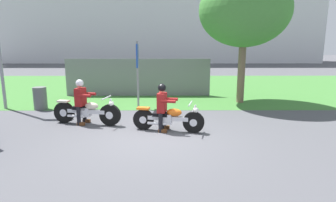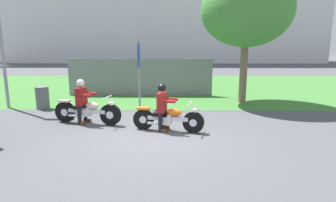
# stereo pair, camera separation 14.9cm
# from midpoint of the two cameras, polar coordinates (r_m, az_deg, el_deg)

# --- Properties ---
(ground) EXTENTS (120.00, 120.00, 0.00)m
(ground) POSITION_cam_midpoint_polar(r_m,az_deg,el_deg) (7.63, -3.72, -7.56)
(ground) COLOR #4C4C51
(grass_verge) EXTENTS (60.00, 12.00, 0.01)m
(grass_verge) POSITION_cam_midpoint_polar(r_m,az_deg,el_deg) (16.64, -1.91, 2.87)
(grass_verge) COLOR #3D7533
(grass_verge) RESTS_ON ground
(motorcycle_lead) EXTENTS (2.07, 0.76, 0.86)m
(motorcycle_lead) POSITION_cam_midpoint_polar(r_m,az_deg,el_deg) (8.13, -0.47, -3.54)
(motorcycle_lead) COLOR black
(motorcycle_lead) RESTS_ON ground
(rider_lead) EXTENTS (0.61, 0.54, 1.38)m
(rider_lead) POSITION_cam_midpoint_polar(r_m,az_deg,el_deg) (8.07, -1.64, -0.54)
(rider_lead) COLOR black
(rider_lead) RESTS_ON ground
(motorcycle_follow) EXTENTS (2.22, 0.78, 0.90)m
(motorcycle_follow) POSITION_cam_midpoint_polar(r_m,az_deg,el_deg) (9.20, -16.61, -2.08)
(motorcycle_follow) COLOR black
(motorcycle_follow) RESTS_ON ground
(rider_follow) EXTENTS (0.61, 0.54, 1.42)m
(rider_follow) POSITION_cam_midpoint_polar(r_m,az_deg,el_deg) (9.20, -17.67, 0.55)
(rider_follow) COLOR black
(rider_follow) RESTS_ON ground
(tree_roadside) EXTENTS (3.73, 3.73, 5.34)m
(tree_roadside) POSITION_cam_midpoint_polar(r_m,az_deg,el_deg) (12.44, 14.92, 17.31)
(tree_roadside) COLOR brown
(tree_roadside) RESTS_ON ground
(trash_can) EXTENTS (0.50, 0.50, 0.87)m
(trash_can) POSITION_cam_midpoint_polar(r_m,az_deg,el_deg) (11.94, -24.84, 0.50)
(trash_can) COLOR #595E5B
(trash_can) RESTS_ON ground
(sign_banner) EXTENTS (0.08, 0.60, 2.60)m
(sign_banner) POSITION_cam_midpoint_polar(r_m,az_deg,el_deg) (10.98, -6.59, 7.41)
(sign_banner) COLOR gray
(sign_banner) RESTS_ON ground
(fence_segment) EXTENTS (7.00, 0.06, 1.80)m
(fence_segment) POSITION_cam_midpoint_polar(r_m,az_deg,el_deg) (13.76, -6.41, 4.77)
(fence_segment) COLOR slate
(fence_segment) RESTS_ON ground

